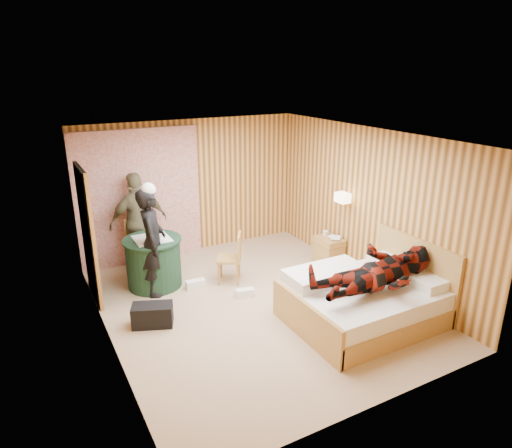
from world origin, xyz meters
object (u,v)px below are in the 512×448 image
bed (363,300)px  chair_far (140,240)px  man_on_bed (380,263)px  duffel_bag (152,315)px  wall_lamp (343,198)px  round_table (154,262)px  chair_near (233,254)px  man_at_table (139,222)px  woman_standing (152,242)px  nightstand (329,250)px

bed → chair_far: bed is taller
man_on_bed → duffel_bag: bearing=150.7°
wall_lamp → man_on_bed: man_on_bed is taller
chair_far → bed: bearing=-66.8°
round_table → chair_near: size_ratio=1.10×
bed → duffel_bag: size_ratio=3.62×
wall_lamp → chair_far: size_ratio=0.28×
bed → wall_lamp: bearing=62.6°
bed → round_table: bearing=132.7°
chair_far → man_at_table: (0.02, 0.05, 0.32)m
chair_far → duffel_bag: size_ratio=1.70×
chair_far → chair_near: (1.21, -1.22, -0.05)m
chair_far → man_at_table: size_ratio=0.54×
chair_near → man_at_table: size_ratio=0.49×
round_table → woman_standing: bearing=-103.8°
duffel_bag → man_on_bed: 3.15m
bed → man_on_bed: 0.69m
chair_near → man_on_bed: (1.09, -2.18, 0.47)m
wall_lamp → chair_far: wall_lamp is taller
bed → man_on_bed: bearing=-84.0°
man_at_table → chair_far: bearing=64.7°
man_at_table → man_on_bed: size_ratio=0.97×
woman_standing → wall_lamp: bearing=-82.4°
nightstand → man_on_bed: bearing=-109.9°
chair_near → duffel_bag: bearing=-35.3°
chair_far → woman_standing: bearing=-104.9°
bed → nightstand: bearing=67.1°
wall_lamp → woman_standing: size_ratio=0.15×
bed → round_table: (-2.25, 2.44, 0.11)m
wall_lamp → round_table: size_ratio=0.28×
nightstand → woman_standing: size_ratio=0.30×
chair_near → duffel_bag: size_ratio=1.54×
chair_near → man_at_table: man_at_table is taller
wall_lamp → man_at_table: bearing=151.2°
bed → chair_far: size_ratio=2.13×
wall_lamp → nightstand: (-0.04, 0.25, -1.04)m
chair_far → man_at_table: 0.33m
nightstand → woman_standing: 3.15m
chair_far → chair_near: chair_far is taller
chair_near → duffel_bag: chair_near is taller
man_on_bed → bed: bearing=96.0°
woman_standing → man_on_bed: (2.33, -2.42, 0.11)m
wall_lamp → man_at_table: 3.50m
chair_far → chair_near: 1.71m
wall_lamp → woman_standing: bearing=168.2°
nightstand → chair_far: 3.33m
bed → nightstand: bed is taller
wall_lamp → duffel_bag: 3.63m
chair_far → woman_standing: (-0.04, -0.98, 0.31)m
round_table → man_on_bed: (2.27, -2.67, 0.55)m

